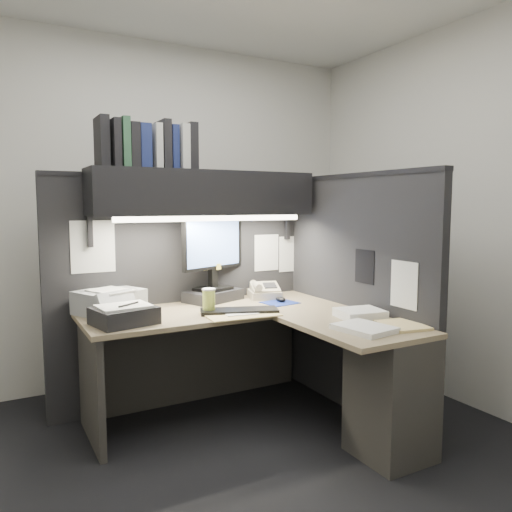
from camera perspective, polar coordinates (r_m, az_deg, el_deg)
name	(u,v)px	position (r m, az deg, el deg)	size (l,w,h in m)	color
floor	(238,454)	(3.07, -2.04, -21.66)	(3.50, 3.50, 0.00)	black
wall_back	(154,213)	(4.12, -11.55, 4.79)	(3.50, 0.04, 2.70)	silver
wall_front	(475,230)	(1.54, 23.74, 2.72)	(3.50, 0.04, 2.70)	silver
wall_right	(457,215)	(3.84, 21.98, 4.41)	(0.04, 3.00, 2.70)	silver
partition_back	(184,291)	(3.64, -8.25, -3.98)	(1.90, 0.06, 1.60)	black
partition_right	(354,296)	(3.47, 11.18, -4.52)	(0.06, 1.50, 1.60)	black
desk	(301,367)	(3.10, 5.18, -12.55)	(1.70, 1.53, 0.73)	#917B5C
overhead_shelf	(205,193)	(3.46, -5.89, 7.17)	(1.55, 0.34, 0.30)	black
task_light_tube	(213,218)	(3.33, -4.92, 4.30)	(0.04, 0.04, 1.32)	white
monitor	(213,268)	(3.58, -4.92, -1.39)	(0.53, 0.37, 0.60)	black
keyboard	(239,311)	(3.22, -1.93, -6.28)	(0.49, 0.16, 0.02)	black
mousepad	(280,303)	(3.54, 2.74, -5.35)	(0.22, 0.20, 0.00)	navy
mouse	(281,299)	(3.56, 2.83, -4.97)	(0.06, 0.09, 0.03)	black
telephone	(264,292)	(3.72, 0.96, -4.11)	(0.22, 0.23, 0.09)	#B5A88B
coffee_cup	(209,302)	(3.20, -5.41, -5.22)	(0.08, 0.08, 0.15)	#C4D354
printer	(109,301)	(3.34, -16.42, -5.01)	(0.37, 0.31, 0.15)	#9CA0A2
notebook_stack	(124,316)	(3.01, -14.84, -6.60)	(0.33, 0.28, 0.10)	black
open_folder	(241,314)	(3.17, -1.77, -6.64)	(0.45, 0.30, 0.01)	#E0C77E
paper_stack_a	(360,314)	(3.14, 11.81, -6.46)	(0.27, 0.22, 0.05)	white
paper_stack_b	(364,328)	(2.83, 12.27, -8.08)	(0.24, 0.30, 0.03)	white
manila_stack	(402,325)	(2.98, 16.40, -7.59)	(0.22, 0.27, 0.02)	#E0C77E
binder_row	(148,146)	(3.34, -12.27, 12.20)	(0.62, 0.26, 0.31)	black
pinned_papers	(256,258)	(3.44, -0.02, -0.24)	(1.76, 1.31, 0.51)	white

